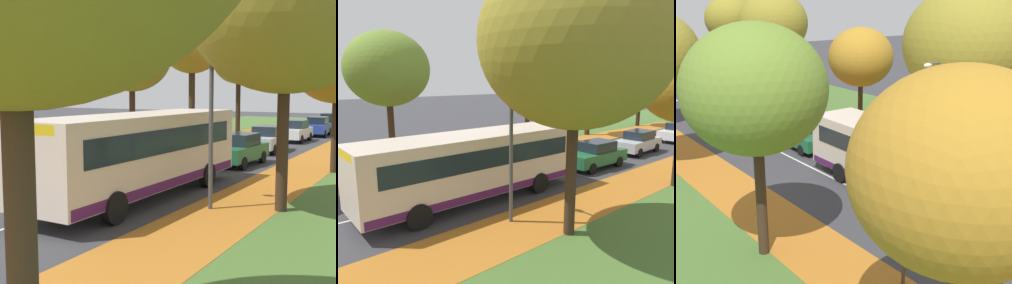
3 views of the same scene
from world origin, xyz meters
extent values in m
cube|color=#476B2D|center=(-9.20, 20.00, 0.00)|extent=(12.00, 90.00, 0.01)
cube|color=#B26B23|center=(-4.60, 14.00, 0.01)|extent=(2.80, 60.00, 0.00)
cube|color=#B26B23|center=(4.60, 14.00, 0.01)|extent=(2.80, 60.00, 0.00)
cube|color=silver|center=(0.00, 20.00, 0.00)|extent=(0.12, 80.00, 0.01)
cylinder|color=#382619|center=(-6.21, 21.21, 2.06)|extent=(0.37, 0.37, 4.11)
ellipsoid|color=olive|center=(-6.21, 21.21, 5.95)|extent=(4.90, 4.90, 4.41)
cylinder|color=#382619|center=(-6.12, 29.11, 2.73)|extent=(0.49, 0.49, 5.46)
ellipsoid|color=#AD7A23|center=(-6.12, 29.11, 7.22)|extent=(4.70, 4.70, 4.23)
cylinder|color=black|center=(-6.11, 38.65, 2.41)|extent=(0.43, 0.43, 4.82)
ellipsoid|color=olive|center=(-6.11, 38.65, 6.63)|extent=(4.82, 4.82, 4.33)
cylinder|color=#422D1E|center=(6.16, 0.87, 1.99)|extent=(0.36, 0.36, 3.98)
cylinder|color=#382619|center=(6.03, 11.57, 2.07)|extent=(0.37, 0.37, 4.15)
ellipsoid|color=olive|center=(6.03, 11.57, 6.48)|extent=(6.21, 6.21, 5.59)
cylinder|color=#382619|center=(6.11, 19.74, 1.76)|extent=(0.32, 0.32, 3.52)
cylinder|color=#47474C|center=(4.00, 10.65, 3.00)|extent=(0.14, 0.14, 6.00)
cylinder|color=#47474C|center=(3.20, 10.65, 5.90)|extent=(1.60, 0.10, 0.10)
ellipsoid|color=silver|center=(2.40, 10.65, 5.85)|extent=(0.44, 0.28, 0.20)
cube|color=beige|center=(1.20, 10.95, 1.73)|extent=(2.57, 10.42, 2.50)
cube|color=#19232D|center=(1.17, 5.81, 2.08)|extent=(2.30, 0.11, 1.30)
cube|color=#19232D|center=(1.20, 10.95, 2.13)|extent=(2.60, 9.17, 0.80)
cube|color=#4C1951|center=(1.20, 10.95, 0.66)|extent=(2.58, 10.21, 0.32)
cube|color=yellow|center=(1.17, 5.79, 2.80)|extent=(1.75, 0.09, 0.28)
cylinder|color=black|center=(2.37, 7.71, 0.48)|extent=(0.31, 0.96, 0.96)
cylinder|color=black|center=(0.00, 7.73, 0.48)|extent=(0.31, 0.96, 0.96)
cylinder|color=black|center=(2.41, 13.80, 0.48)|extent=(0.31, 0.96, 0.96)
cylinder|color=black|center=(0.03, 13.81, 0.48)|extent=(0.31, 0.96, 0.96)
cube|color=#1E6038|center=(1.47, 19.59, 0.67)|extent=(1.84, 4.25, 0.70)
cube|color=#19232D|center=(1.48, 19.74, 1.32)|extent=(1.51, 2.06, 0.60)
cylinder|color=black|center=(2.21, 18.27, 0.32)|extent=(0.24, 0.65, 0.64)
cylinder|color=black|center=(0.65, 18.32, 0.32)|extent=(0.24, 0.65, 0.64)
cylinder|color=black|center=(2.29, 20.87, 0.32)|extent=(0.24, 0.65, 0.64)
cylinder|color=black|center=(0.73, 20.92, 0.32)|extent=(0.24, 0.65, 0.64)
cube|color=#B7BABF|center=(1.05, 25.40, 0.67)|extent=(1.86, 4.26, 0.70)
cube|color=#19232D|center=(1.04, 25.55, 1.32)|extent=(1.52, 2.07, 0.60)
cylinder|color=black|center=(1.88, 24.13, 0.32)|extent=(0.24, 0.65, 0.64)
cylinder|color=black|center=(0.32, 24.07, 0.32)|extent=(0.24, 0.65, 0.64)
cylinder|color=black|center=(1.78, 26.73, 0.32)|extent=(0.24, 0.65, 0.64)
cylinder|color=black|center=(0.22, 26.67, 0.32)|extent=(0.24, 0.65, 0.64)
cube|color=silver|center=(0.98, 32.27, 0.67)|extent=(1.71, 4.20, 0.70)
cube|color=#19232D|center=(0.98, 32.42, 1.32)|extent=(1.45, 2.02, 0.60)
cylinder|color=black|center=(1.76, 30.97, 0.32)|extent=(0.22, 0.64, 0.64)
cylinder|color=black|center=(0.20, 30.97, 0.32)|extent=(0.22, 0.64, 0.64)
cylinder|color=black|center=(1.77, 33.57, 0.32)|extent=(0.22, 0.64, 0.64)
cylinder|color=black|center=(0.20, 33.57, 0.32)|extent=(0.22, 0.64, 0.64)
cube|color=#233D9E|center=(1.43, 37.73, 0.67)|extent=(1.90, 4.28, 0.70)
cube|color=#19232D|center=(1.42, 37.88, 1.32)|extent=(1.54, 2.08, 0.60)
cylinder|color=black|center=(2.27, 36.46, 0.32)|extent=(0.25, 0.65, 0.64)
cylinder|color=black|center=(0.71, 36.39, 0.32)|extent=(0.25, 0.65, 0.64)
cylinder|color=black|center=(2.15, 39.07, 0.32)|extent=(0.25, 0.65, 0.64)
cylinder|color=black|center=(0.59, 38.99, 0.32)|extent=(0.25, 0.65, 0.64)
cube|color=black|center=(1.01, 44.98, 0.67)|extent=(1.73, 4.21, 0.70)
cube|color=#19232D|center=(1.01, 45.13, 1.32)|extent=(1.46, 2.03, 0.60)
cylinder|color=black|center=(1.81, 43.68, 0.32)|extent=(0.23, 0.64, 0.64)
cylinder|color=black|center=(0.24, 43.67, 0.32)|extent=(0.23, 0.64, 0.64)
cylinder|color=black|center=(0.22, 46.27, 0.32)|extent=(0.23, 0.64, 0.64)
camera|label=1|loc=(10.17, -2.75, 3.76)|focal=50.00mm
camera|label=2|loc=(12.75, 3.07, 5.30)|focal=35.00mm
camera|label=3|loc=(-12.80, -3.26, 8.63)|focal=50.00mm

